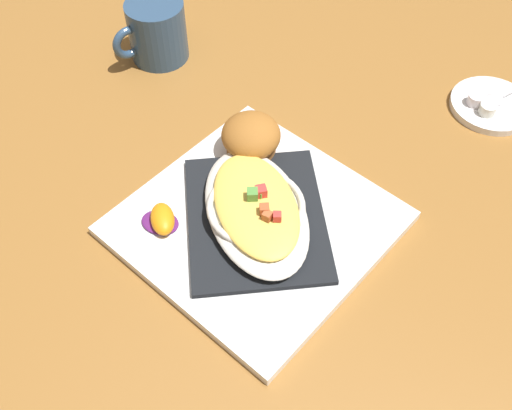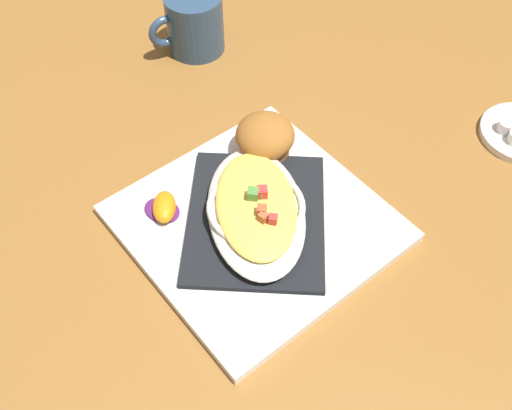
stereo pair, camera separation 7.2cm
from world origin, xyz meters
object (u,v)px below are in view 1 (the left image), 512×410
at_px(gratin_dish, 256,208).
at_px(square_plate, 256,223).
at_px(creamer_cup_0, 476,100).
at_px(coffee_mug, 157,34).
at_px(creamer_saucer, 491,105).
at_px(muffin, 251,138).
at_px(creamer_cup_1, 488,109).
at_px(orange_garnish, 162,220).
at_px(spoon, 496,99).

bearing_deg(gratin_dish, square_plate, -95.73).
distance_m(square_plate, creamer_cup_0, 0.38).
xyz_separation_m(coffee_mug, creamer_saucer, (-0.21, 0.47, -0.04)).
relative_size(muffin, creamer_cup_1, 3.27).
relative_size(orange_garnish, coffee_mug, 0.49).
distance_m(coffee_mug, creamer_cup_1, 0.51).
height_order(orange_garnish, creamer_cup_1, orange_garnish).
xyz_separation_m(muffin, coffee_mug, (-0.09, -0.25, -0.00)).
bearing_deg(creamer_cup_0, coffee_mug, -67.23).
bearing_deg(muffin, orange_garnish, -4.48).
distance_m(square_plate, muffin, 0.12).
bearing_deg(creamer_cup_1, coffee_mug, -69.04).
relative_size(square_plate, spoon, 2.87).
xyz_separation_m(gratin_dish, creamer_cup_0, (-0.36, 0.12, -0.02)).
relative_size(creamer_saucer, spoon, 1.16).
bearing_deg(spoon, gratin_dish, -20.41).
relative_size(gratin_dish, creamer_cup_0, 9.77).
relative_size(muffin, orange_garnish, 1.32).
bearing_deg(creamer_cup_1, spoon, -179.66).
bearing_deg(muffin, coffee_mug, -109.26).
distance_m(muffin, creamer_cup_0, 0.34).
relative_size(spoon, creamer_cup_0, 4.26).
bearing_deg(creamer_cup_0, creamer_saucer, 133.66).
xyz_separation_m(square_plate, creamer_saucer, (-0.38, 0.14, -0.00)).
height_order(gratin_dish, creamer_cup_1, gratin_dish).
bearing_deg(coffee_mug, square_plate, 61.93).
xyz_separation_m(square_plate, creamer_cup_0, (-0.36, 0.12, 0.01)).
distance_m(gratin_dish, muffin, 0.11).
relative_size(coffee_mug, spoon, 1.19).
distance_m(gratin_dish, spoon, 0.42).
bearing_deg(gratin_dish, creamer_cup_1, 157.86).
height_order(orange_garnish, spoon, orange_garnish).
xyz_separation_m(creamer_cup_0, creamer_cup_1, (0.01, 0.02, 0.00)).
height_order(muffin, creamer_saucer, muffin).
xyz_separation_m(orange_garnish, creamer_cup_0, (-0.44, 0.21, -0.00)).
bearing_deg(creamer_cup_1, square_plate, -22.15).
height_order(muffin, coffee_mug, coffee_mug).
height_order(square_plate, spoon, spoon).
bearing_deg(spoon, creamer_saucer, -20.56).
bearing_deg(creamer_saucer, creamer_cup_1, 5.22).
xyz_separation_m(coffee_mug, creamer_cup_1, (-0.18, 0.47, -0.02)).
height_order(creamer_cup_0, creamer_cup_1, same).
xyz_separation_m(muffin, orange_garnish, (0.16, -0.01, -0.02)).
xyz_separation_m(gratin_dish, creamer_saucer, (-0.38, 0.14, -0.03)).
bearing_deg(creamer_cup_1, creamer_saucer, -174.78).
height_order(orange_garnish, creamer_cup_0, orange_garnish).
xyz_separation_m(spoon, creamer_cup_1, (0.03, 0.00, 0.00)).
height_order(gratin_dish, coffee_mug, coffee_mug).
relative_size(square_plate, coffee_mug, 2.41).
relative_size(coffee_mug, creamer_cup_1, 5.06).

